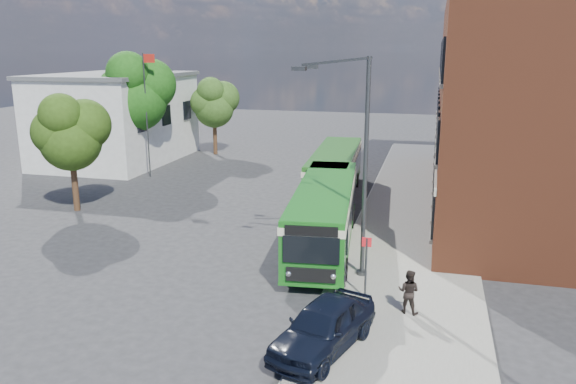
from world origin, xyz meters
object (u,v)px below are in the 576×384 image
(bus_rear, at_px, (335,169))
(parked_car, at_px, (324,326))
(street_lamp, at_px, (356,165))
(bus_front, at_px, (325,210))

(bus_rear, bearing_deg, parked_car, -81.09)
(street_lamp, xyz_separation_m, bus_rear, (-3.03, 12.81, -2.96))
(parked_car, bearing_deg, bus_front, 118.96)
(street_lamp, xyz_separation_m, parked_car, (-0.04, -6.29, -3.87))
(bus_rear, bearing_deg, bus_front, -83.11)
(street_lamp, distance_m, parked_car, 7.38)
(street_lamp, height_order, bus_rear, street_lamp)
(parked_car, bearing_deg, bus_rear, 117.01)
(bus_rear, height_order, parked_car, bus_rear)
(bus_front, relative_size, parked_car, 2.66)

